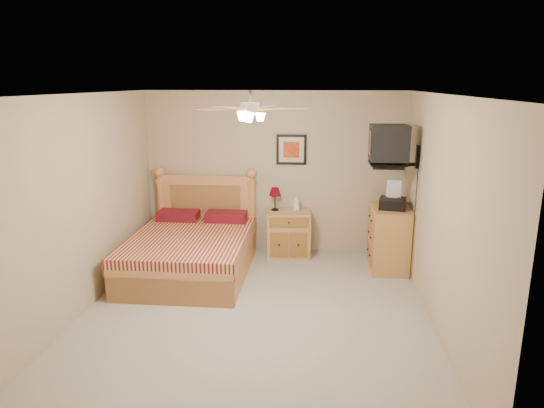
# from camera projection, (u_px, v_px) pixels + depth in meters

# --- Properties ---
(floor) EXTENTS (4.50, 4.50, 0.00)m
(floor) POSITION_uv_depth(u_px,v_px,m) (255.00, 313.00, 5.65)
(floor) COLOR #9C968D
(floor) RESTS_ON ground
(ceiling) EXTENTS (4.00, 4.50, 0.04)m
(ceiling) POSITION_uv_depth(u_px,v_px,m) (253.00, 94.00, 5.04)
(ceiling) COLOR white
(ceiling) RESTS_ON ground
(wall_back) EXTENTS (4.00, 0.04, 2.50)m
(wall_back) POSITION_uv_depth(u_px,v_px,m) (274.00, 173.00, 7.52)
(wall_back) COLOR tan
(wall_back) RESTS_ON ground
(wall_front) EXTENTS (4.00, 0.04, 2.50)m
(wall_front) POSITION_uv_depth(u_px,v_px,m) (207.00, 298.00, 3.18)
(wall_front) COLOR tan
(wall_front) RESTS_ON ground
(wall_left) EXTENTS (0.04, 4.50, 2.50)m
(wall_left) POSITION_uv_depth(u_px,v_px,m) (81.00, 205.00, 5.54)
(wall_left) COLOR tan
(wall_left) RESTS_ON ground
(wall_right) EXTENTS (0.04, 4.50, 2.50)m
(wall_right) POSITION_uv_depth(u_px,v_px,m) (440.00, 215.00, 5.15)
(wall_right) COLOR tan
(wall_right) RESTS_ON ground
(bed) EXTENTS (1.59, 2.08, 1.34)m
(bed) POSITION_uv_depth(u_px,v_px,m) (189.00, 228.00, 6.67)
(bed) COLOR tan
(bed) RESTS_ON ground
(nightstand) EXTENTS (0.70, 0.55, 0.71)m
(nightstand) POSITION_uv_depth(u_px,v_px,m) (288.00, 233.00, 7.47)
(nightstand) COLOR #A17A42
(nightstand) RESTS_ON ground
(table_lamp) EXTENTS (0.23, 0.23, 0.36)m
(table_lamp) POSITION_uv_depth(u_px,v_px,m) (275.00, 199.00, 7.40)
(table_lamp) COLOR #5F0614
(table_lamp) RESTS_ON nightstand
(lotion_bottle) EXTENTS (0.13, 0.13, 0.26)m
(lotion_bottle) POSITION_uv_depth(u_px,v_px,m) (296.00, 202.00, 7.38)
(lotion_bottle) COLOR white
(lotion_bottle) RESTS_ON nightstand
(framed_picture) EXTENTS (0.46, 0.04, 0.46)m
(framed_picture) POSITION_uv_depth(u_px,v_px,m) (291.00, 150.00, 7.38)
(framed_picture) COLOR black
(framed_picture) RESTS_ON wall_back
(dresser) EXTENTS (0.54, 0.77, 0.90)m
(dresser) POSITION_uv_depth(u_px,v_px,m) (390.00, 238.00, 6.91)
(dresser) COLOR #BB793F
(dresser) RESTS_ON ground
(fax_machine) EXTENTS (0.42, 0.44, 0.38)m
(fax_machine) POSITION_uv_depth(u_px,v_px,m) (393.00, 195.00, 6.73)
(fax_machine) COLOR black
(fax_machine) RESTS_ON dresser
(magazine_lower) EXTENTS (0.24, 0.29, 0.02)m
(magazine_lower) POSITION_uv_depth(u_px,v_px,m) (391.00, 202.00, 7.06)
(magazine_lower) COLOR #A99C89
(magazine_lower) RESTS_ON dresser
(magazine_upper) EXTENTS (0.31, 0.34, 0.02)m
(magazine_upper) POSITION_uv_depth(u_px,v_px,m) (390.00, 201.00, 7.06)
(magazine_upper) COLOR tan
(magazine_upper) RESTS_ON magazine_lower
(wall_tv) EXTENTS (0.56, 0.46, 0.58)m
(wall_tv) POSITION_uv_depth(u_px,v_px,m) (400.00, 146.00, 6.33)
(wall_tv) COLOR black
(wall_tv) RESTS_ON wall_right
(ceiling_fan) EXTENTS (1.14, 1.14, 0.28)m
(ceiling_fan) POSITION_uv_depth(u_px,v_px,m) (250.00, 109.00, 4.88)
(ceiling_fan) COLOR silver
(ceiling_fan) RESTS_ON ceiling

